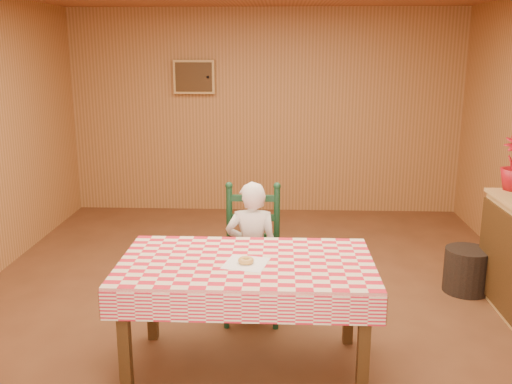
{
  "coord_description": "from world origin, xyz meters",
  "views": [
    {
      "loc": [
        0.2,
        -4.36,
        2.11
      ],
      "look_at": [
        0.0,
        0.2,
        0.95
      ],
      "focal_mm": 40.0,
      "sensor_mm": 36.0,
      "label": 1
    }
  ],
  "objects_px": {
    "storage_bin": "(467,270)",
    "seated_child": "(252,252)",
    "ladder_chair": "(252,256)",
    "dining_table": "(246,273)"
  },
  "relations": [
    {
      "from": "seated_child",
      "to": "storage_bin",
      "type": "xyz_separation_m",
      "value": [
        1.87,
        0.6,
        -0.37
      ]
    },
    {
      "from": "seated_child",
      "to": "storage_bin",
      "type": "distance_m",
      "value": 2.0
    },
    {
      "from": "storage_bin",
      "to": "ladder_chair",
      "type": "bearing_deg",
      "value": -163.83
    },
    {
      "from": "dining_table",
      "to": "storage_bin",
      "type": "xyz_separation_m",
      "value": [
        1.87,
        1.33,
        -0.49
      ]
    },
    {
      "from": "dining_table",
      "to": "storage_bin",
      "type": "height_order",
      "value": "dining_table"
    },
    {
      "from": "ladder_chair",
      "to": "seated_child",
      "type": "bearing_deg",
      "value": -90.0
    },
    {
      "from": "storage_bin",
      "to": "dining_table",
      "type": "bearing_deg",
      "value": -144.6
    },
    {
      "from": "seated_child",
      "to": "dining_table",
      "type": "bearing_deg",
      "value": 90.0
    },
    {
      "from": "ladder_chair",
      "to": "seated_child",
      "type": "xyz_separation_m",
      "value": [
        0.0,
        -0.06,
        0.06
      ]
    },
    {
      "from": "storage_bin",
      "to": "seated_child",
      "type": "bearing_deg",
      "value": -162.23
    }
  ]
}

